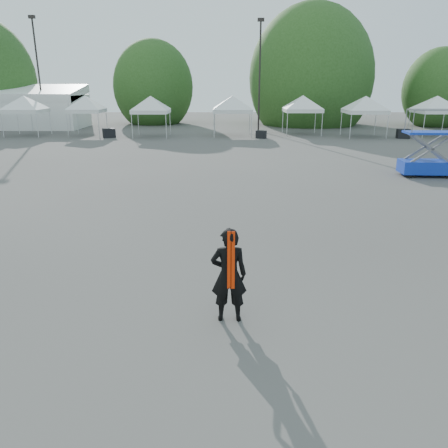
{
  "coord_description": "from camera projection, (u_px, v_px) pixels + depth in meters",
  "views": [
    {
      "loc": [
        -0.24,
        -10.11,
        4.33
      ],
      "look_at": [
        -0.24,
        -0.75,
        1.3
      ],
      "focal_mm": 35.0,
      "sensor_mm": 36.0,
      "label": 1
    }
  ],
  "objects": [
    {
      "name": "ground",
      "position": [
        234.0,
        264.0,
        10.95
      ],
      "size": [
        120.0,
        120.0,
        0.0
      ],
      "primitive_type": "plane",
      "color": "#474442",
      "rests_on": "ground"
    },
    {
      "name": "marquee",
      "position": [
        7.0,
        108.0,
        43.65
      ],
      "size": [
        15.0,
        6.25,
        4.23
      ],
      "color": "white",
      "rests_on": "ground"
    },
    {
      "name": "light_pole_west",
      "position": [
        38.0,
        67.0,
        41.53
      ],
      "size": [
        0.6,
        0.25,
        10.3
      ],
      "color": "black",
      "rests_on": "ground"
    },
    {
      "name": "light_pole_east",
      "position": [
        260.0,
        69.0,
        39.7
      ],
      "size": [
        0.6,
        0.25,
        9.8
      ],
      "color": "black",
      "rests_on": "ground"
    },
    {
      "name": "tree_mid_w",
      "position": [
        153.0,
        87.0,
        47.8
      ],
      "size": [
        4.16,
        4.16,
        6.33
      ],
      "color": "#382314",
      "rests_on": "ground"
    },
    {
      "name": "tree_mid_e",
      "position": [
        311.0,
        78.0,
        46.56
      ],
      "size": [
        5.12,
        5.12,
        7.79
      ],
      "color": "#382314",
      "rests_on": "ground"
    },
    {
      "name": "tree_far_e",
      "position": [
        439.0,
        90.0,
        45.03
      ],
      "size": [
        3.84,
        3.84,
        5.84
      ],
      "color": "#382314",
      "rests_on": "ground"
    },
    {
      "name": "tent_b",
      "position": [
        24.0,
        99.0,
        36.67
      ],
      "size": [
        4.36,
        4.36,
        3.88
      ],
      "color": "silver",
      "rests_on": "ground"
    },
    {
      "name": "tent_c",
      "position": [
        85.0,
        99.0,
        36.86
      ],
      "size": [
        3.97,
        3.97,
        3.88
      ],
      "color": "silver",
      "rests_on": "ground"
    },
    {
      "name": "tent_d",
      "position": [
        150.0,
        99.0,
        36.0
      ],
      "size": [
        4.2,
        4.2,
        3.88
      ],
      "color": "silver",
      "rests_on": "ground"
    },
    {
      "name": "tent_e",
      "position": [
        233.0,
        99.0,
        36.75
      ],
      "size": [
        4.67,
        4.67,
        3.88
      ],
      "color": "silver",
      "rests_on": "ground"
    },
    {
      "name": "tent_f",
      "position": [
        303.0,
        99.0,
        37.56
      ],
      "size": [
        4.44,
        4.44,
        3.88
      ],
      "color": "silver",
      "rests_on": "ground"
    },
    {
      "name": "tent_g",
      "position": [
        366.0,
        99.0,
        35.83
      ],
      "size": [
        4.48,
        4.48,
        3.88
      ],
      "color": "silver",
      "rests_on": "ground"
    },
    {
      "name": "tent_h",
      "position": [
        437.0,
        99.0,
        36.28
      ],
      "size": [
        4.52,
        4.52,
        3.88
      ],
      "color": "silver",
      "rests_on": "ground"
    },
    {
      "name": "man",
      "position": [
        229.0,
        275.0,
        8.11
      ],
      "size": [
        0.69,
        0.46,
        1.85
      ],
      "rotation": [
        0.0,
        0.0,
        3.16
      ],
      "color": "black",
      "rests_on": "ground"
    },
    {
      "name": "scissor_lift",
      "position": [
        429.0,
        143.0,
        20.83
      ],
      "size": [
        2.51,
        1.37,
        3.16
      ],
      "rotation": [
        0.0,
        0.0,
        -0.06
      ],
      "color": "#0C4BA8",
      "rests_on": "ground"
    },
    {
      "name": "crate_west",
      "position": [
        109.0,
        133.0,
        36.18
      ],
      "size": [
        1.19,
        1.08,
        0.75
      ],
      "primitive_type": "cube",
      "rotation": [
        0.0,
        0.0,
        0.42
      ],
      "color": "black",
      "rests_on": "ground"
    },
    {
      "name": "crate_mid",
      "position": [
        261.0,
        134.0,
        35.83
      ],
      "size": [
        0.95,
        0.84,
        0.62
      ],
      "primitive_type": "cube",
      "rotation": [
        0.0,
        0.0,
        -0.33
      ],
      "color": "black",
      "rests_on": "ground"
    },
    {
      "name": "crate_east",
      "position": [
        403.0,
        134.0,
        35.7
      ],
      "size": [
        1.06,
        0.87,
        0.76
      ],
      "primitive_type": "cube",
      "rotation": [
        0.0,
        0.0,
        -0.12
      ],
      "color": "black",
      "rests_on": "ground"
    }
  ]
}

